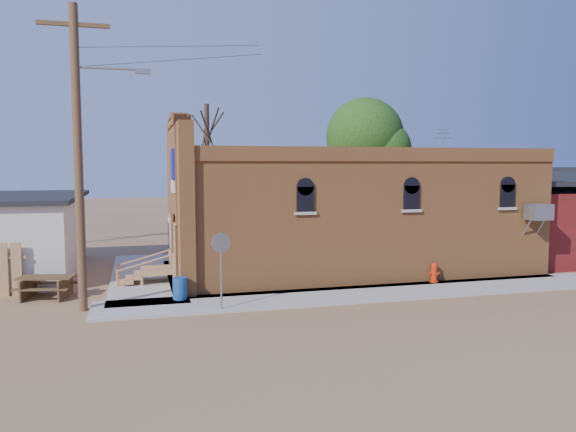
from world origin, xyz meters
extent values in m
plane|color=brown|center=(0.00, 0.00, 0.00)|extent=(120.00, 120.00, 0.00)
cube|color=#9E9991|center=(1.50, 0.90, 0.04)|extent=(19.00, 2.20, 0.08)
cube|color=#9E9991|center=(-6.30, 6.00, 0.04)|extent=(2.60, 10.00, 0.08)
cube|color=#C2753B|center=(2.00, 5.50, 2.25)|extent=(14.00, 7.00, 4.50)
cube|color=black|center=(2.00, 5.50, 4.55)|extent=(13.80, 6.80, 0.12)
cube|color=#C2753B|center=(-5.00, 5.50, 2.90)|extent=(0.50, 7.40, 5.80)
cube|color=#152297|center=(-5.30, 4.30, 4.00)|extent=(0.08, 1.10, 1.56)
cube|color=gray|center=(8.10, 1.55, 2.60)|extent=(0.85, 0.65, 0.60)
cube|color=#581A0F|center=(11.50, 5.50, 1.60)|extent=(5.00, 6.00, 3.20)
cylinder|color=brown|center=(-8.20, 1.20, 4.50)|extent=(0.26, 0.26, 9.00)
cube|color=brown|center=(-8.20, 1.20, 8.40)|extent=(2.00, 0.12, 0.12)
cylinder|color=gray|center=(-7.30, 1.20, 7.20)|extent=(1.80, 0.08, 0.08)
cube|color=gray|center=(-6.30, 1.20, 7.15)|extent=(0.45, 0.22, 0.14)
cylinder|color=#483529|center=(-3.00, 13.00, 3.75)|extent=(0.24, 0.24, 7.50)
cylinder|color=#483529|center=(6.00, 13.50, 3.15)|extent=(0.28, 0.28, 6.30)
sphere|color=#1A3F12|center=(6.00, 13.50, 5.95)|extent=(4.40, 4.40, 4.40)
cylinder|color=red|center=(3.89, 1.80, 0.11)|extent=(0.32, 0.32, 0.06)
cylinder|color=red|center=(3.89, 1.80, 0.41)|extent=(0.22, 0.22, 0.55)
sphere|color=red|center=(3.89, 1.80, 0.70)|extent=(0.22, 0.22, 0.22)
cylinder|color=red|center=(3.89, 1.66, 0.42)|extent=(0.10, 0.12, 0.10)
cylinder|color=red|center=(3.75, 1.80, 0.42)|extent=(0.12, 0.10, 0.10)
cylinder|color=red|center=(4.03, 1.80, 0.42)|extent=(0.12, 0.10, 0.10)
cylinder|color=gray|center=(-4.19, 0.05, 1.13)|extent=(0.07, 0.07, 2.09)
cylinder|color=gray|center=(-4.19, 0.03, 2.08)|extent=(0.62, 0.17, 0.63)
cylinder|color=#AA1009|center=(-4.19, 0.07, 2.08)|extent=(0.62, 0.17, 0.63)
cylinder|color=navy|center=(-5.30, 1.58, 0.43)|extent=(0.57, 0.57, 0.71)
cube|color=brown|center=(-10.07, 3.32, 0.34)|extent=(0.34, 1.34, 0.68)
cube|color=brown|center=(-8.93, 3.08, 0.34)|extent=(0.34, 1.34, 0.68)
cube|color=brown|center=(-9.50, 3.20, 0.70)|extent=(1.87, 1.13, 0.06)
cube|color=brown|center=(-9.61, 2.68, 0.41)|extent=(1.76, 0.60, 0.05)
cube|color=brown|center=(-9.39, 3.72, 0.41)|extent=(1.76, 0.60, 0.05)
camera|label=1|loc=(-6.53, -16.38, 4.39)|focal=35.00mm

